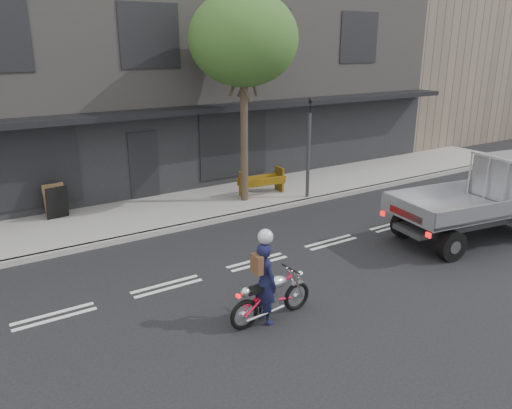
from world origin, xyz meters
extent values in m
plane|color=black|center=(0.00, 0.00, 0.00)|extent=(80.00, 80.00, 0.00)
cube|color=gray|center=(0.00, 4.70, 0.07)|extent=(32.00, 3.20, 0.15)
cube|color=gray|center=(0.00, 3.10, 0.07)|extent=(32.00, 0.20, 0.15)
cube|color=slate|center=(0.00, 11.30, 4.00)|extent=(26.00, 10.00, 8.00)
cube|color=brown|center=(20.00, 11.30, 5.00)|extent=(14.00, 10.00, 10.00)
cylinder|color=#382B21|center=(2.20, 4.20, 2.00)|extent=(0.24, 0.24, 4.00)
ellipsoid|color=#385B22|center=(2.20, 4.20, 5.30)|extent=(3.40, 3.40, 2.89)
cylinder|color=#2D2D30|center=(4.20, 3.35, 1.50)|extent=(0.12, 0.12, 3.00)
imported|color=black|center=(4.20, 3.35, 3.25)|extent=(0.08, 0.10, 0.50)
torus|color=black|center=(-1.84, -2.40, 0.29)|extent=(0.62, 0.11, 0.62)
torus|color=black|center=(-0.56, -2.35, 0.29)|extent=(0.62, 0.11, 0.62)
cube|color=#2D2D30|center=(-1.25, -2.38, 0.39)|extent=(0.32, 0.23, 0.26)
ellipsoid|color=silver|center=(-1.10, -2.38, 0.77)|extent=(0.51, 0.30, 0.25)
cube|color=black|center=(-1.54, -2.39, 0.75)|extent=(0.50, 0.23, 0.08)
cylinder|color=black|center=(-0.73, -2.36, 0.94)|extent=(0.06, 0.55, 0.04)
imported|color=#121434|center=(-1.35, -2.38, 0.82)|extent=(0.41, 0.61, 1.64)
cylinder|color=black|center=(4.13, -2.49, 0.39)|extent=(0.81, 0.40, 0.78)
cylinder|color=black|center=(4.39, -0.77, 0.39)|extent=(0.81, 0.40, 0.78)
cylinder|color=black|center=(7.63, -1.26, 0.39)|extent=(0.81, 0.40, 0.78)
cube|color=#2D2D30|center=(5.88, -1.88, 0.56)|extent=(4.81, 1.71, 0.14)
cube|color=#B2B2B7|center=(5.02, -1.75, 0.94)|extent=(3.34, 2.43, 0.10)
camera|label=1|loc=(-6.13, -9.52, 5.18)|focal=35.00mm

